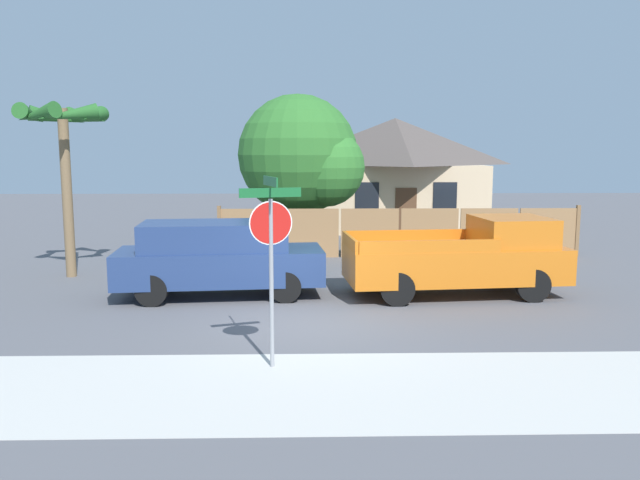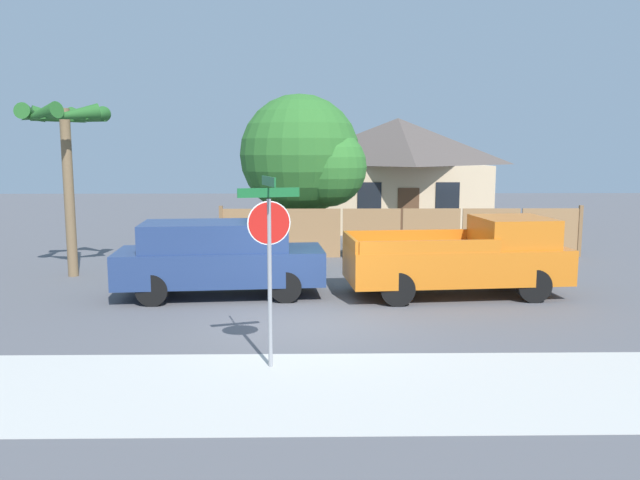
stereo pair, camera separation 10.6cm
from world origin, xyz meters
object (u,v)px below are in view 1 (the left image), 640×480
(orange_pickup, at_px, (464,258))
(stop_sign, at_px, (271,239))
(oak_tree, at_px, (304,158))
(red_suv, at_px, (219,256))
(house, at_px, (394,170))
(palm_tree, at_px, (63,130))

(orange_pickup, height_order, stop_sign, stop_sign)
(orange_pickup, bearing_deg, oak_tree, 113.52)
(orange_pickup, bearing_deg, red_suv, 174.94)
(house, xyz_separation_m, red_suv, (-6.33, -14.53, -1.63))
(oak_tree, distance_m, stop_sign, 12.32)
(orange_pickup, xyz_separation_m, stop_sign, (-4.44, -5.09, 1.20))
(oak_tree, relative_size, orange_pickup, 1.02)
(orange_pickup, relative_size, stop_sign, 1.74)
(oak_tree, relative_size, stop_sign, 1.77)
(palm_tree, distance_m, orange_pickup, 11.28)
(palm_tree, bearing_deg, house, 47.78)
(red_suv, bearing_deg, palm_tree, 145.27)
(oak_tree, bearing_deg, red_suv, -105.93)
(palm_tree, bearing_deg, red_suv, -29.43)
(red_suv, bearing_deg, oak_tree, 68.77)
(oak_tree, xyz_separation_m, palm_tree, (-6.59, -4.63, 0.80))
(house, xyz_separation_m, palm_tree, (-10.86, -11.97, 1.47))
(red_suv, bearing_deg, stop_sign, -78.28)
(oak_tree, height_order, orange_pickup, oak_tree)
(oak_tree, xyz_separation_m, orange_pickup, (3.94, -7.16, -2.36))
(house, bearing_deg, palm_tree, -132.22)
(oak_tree, distance_m, orange_pickup, 8.51)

